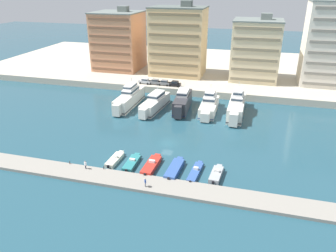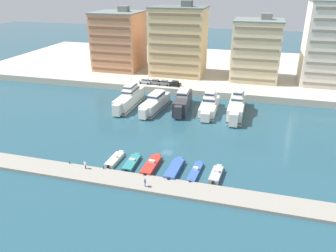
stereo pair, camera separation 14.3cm
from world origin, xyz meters
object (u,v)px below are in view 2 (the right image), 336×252
(car_silver_far_left, at_px, (145,81))
(car_grey_left, at_px, (155,82))
(motorboat_red_mid_left, at_px, (151,165))
(motorboat_blue_center_left, at_px, (174,169))
(car_black_center_left, at_px, (175,83))
(pedestrian_near_edge, at_px, (145,182))
(yacht_charcoal_mid_left, at_px, (183,102))
(motorboat_cream_far_left, at_px, (115,159))
(yacht_ivory_left, at_px, (155,103))
(pedestrian_mid_deck, at_px, (85,164))
(motorboat_teal_left, at_px, (132,163))
(motorboat_blue_center, at_px, (195,172))
(yacht_ivory_center_left, at_px, (209,105))
(yacht_ivory_center, at_px, (237,105))
(motorboat_grey_center_right, at_px, (216,175))
(car_grey_mid_left, at_px, (164,82))
(yacht_ivory_far_left, at_px, (129,98))

(car_silver_far_left, height_order, car_grey_left, same)
(motorboat_red_mid_left, distance_m, motorboat_blue_center_left, 4.79)
(motorboat_blue_center_left, height_order, car_black_center_left, car_black_center_left)
(pedestrian_near_edge, bearing_deg, car_grey_left, 105.61)
(yacht_charcoal_mid_left, bearing_deg, motorboat_cream_far_left, -101.56)
(yacht_ivory_left, xyz_separation_m, pedestrian_mid_deck, (-3.02, -35.72, -0.33))
(motorboat_teal_left, bearing_deg, car_black_center_left, 93.66)
(car_silver_far_left, distance_m, pedestrian_mid_deck, 53.01)
(motorboat_teal_left, distance_m, motorboat_blue_center, 13.10)
(yacht_ivory_center_left, height_order, yacht_ivory_center, yacht_ivory_center)
(yacht_ivory_left, distance_m, car_grey_left, 17.94)
(motorboat_teal_left, bearing_deg, yacht_ivory_left, 98.68)
(yacht_ivory_center_left, bearing_deg, motorboat_cream_far_left, -113.73)
(motorboat_teal_left, xyz_separation_m, pedestrian_near_edge, (5.46, -7.56, 1.21))
(car_silver_far_left, distance_m, pedestrian_near_edge, 58.54)
(yacht_ivory_left, xyz_separation_m, motorboat_blue_center_left, (13.72, -31.12, -1.42))
(pedestrian_near_edge, bearing_deg, motorboat_teal_left, 125.82)
(motorboat_cream_far_left, distance_m, motorboat_blue_center, 16.91)
(motorboat_grey_center_right, xyz_separation_m, car_silver_far_left, (-30.65, 48.03, 2.60))
(motorboat_blue_center_left, relative_size, motorboat_blue_center, 1.05)
(pedestrian_mid_deck, bearing_deg, yacht_charcoal_mid_left, 74.33)
(car_silver_far_left, bearing_deg, motorboat_grey_center_right, -57.46)
(motorboat_blue_center, relative_size, car_grey_mid_left, 1.96)
(yacht_ivory_center, bearing_deg, motorboat_cream_far_left, -123.52)
(motorboat_cream_far_left, relative_size, car_grey_left, 1.63)
(yacht_ivory_center, bearing_deg, pedestrian_mid_deck, -124.08)
(yacht_ivory_far_left, xyz_separation_m, yacht_ivory_left, (8.28, -0.97, -0.42))
(motorboat_red_mid_left, bearing_deg, car_grey_left, 106.53)
(motorboat_grey_center_right, distance_m, car_grey_mid_left, 53.61)
(motorboat_red_mid_left, bearing_deg, yacht_ivory_left, 106.08)
(motorboat_teal_left, distance_m, pedestrian_mid_deck, 9.22)
(motorboat_blue_center, distance_m, car_grey_left, 53.41)
(yacht_charcoal_mid_left, relative_size, motorboat_red_mid_left, 2.06)
(yacht_charcoal_mid_left, relative_size, car_black_center_left, 4.05)
(car_grey_mid_left, xyz_separation_m, pedestrian_near_edge, (12.18, -55.26, -1.54))
(motorboat_blue_center_left, height_order, car_silver_far_left, car_silver_far_left)
(yacht_ivory_center_left, bearing_deg, yacht_ivory_center, 3.35)
(car_silver_far_left, bearing_deg, car_grey_mid_left, -0.89)
(yacht_ivory_center, relative_size, car_black_center_left, 4.76)
(car_grey_left, relative_size, car_grey_mid_left, 1.00)
(pedestrian_mid_deck, bearing_deg, car_grey_left, 92.51)
(yacht_ivory_left, xyz_separation_m, car_silver_far_left, (-8.79, 16.95, 1.22))
(car_grey_mid_left, relative_size, car_black_center_left, 0.99)
(motorboat_blue_center_left, xyz_separation_m, car_grey_mid_left, (-15.73, 47.96, 2.64))
(yacht_ivory_center_left, height_order, car_grey_left, yacht_ivory_center_left)
(yacht_ivory_left, distance_m, yacht_charcoal_mid_left, 7.93)
(motorboat_red_mid_left, relative_size, car_black_center_left, 1.97)
(motorboat_red_mid_left, xyz_separation_m, motorboat_blue_center_left, (4.78, -0.13, -0.01))
(yacht_ivory_far_left, bearing_deg, car_black_center_left, 57.71)
(car_silver_far_left, height_order, car_black_center_left, same)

